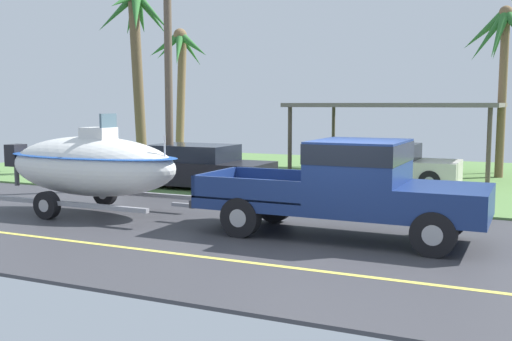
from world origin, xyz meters
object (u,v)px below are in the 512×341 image
object	(u,v)px
pickup_truck_towing	(357,185)
parked_sedan_near	(198,168)
utility_pole	(168,50)
palm_tree_mid	(179,64)
palm_tree_near_right	(137,36)
carport_awning	(399,106)
palm_tree_near_left	(505,46)
boat_on_trailer	(91,166)
parked_sedan_far	(381,165)

from	to	relation	value
pickup_truck_towing	parked_sedan_near	bearing A→B (deg)	143.46
pickup_truck_towing	utility_pole	bearing A→B (deg)	148.45
palm_tree_mid	palm_tree_near_right	bearing A→B (deg)	-80.04
carport_awning	palm_tree_near_left	bearing A→B (deg)	18.97
pickup_truck_towing	palm_tree_near_right	size ratio (longest dim) A/B	0.83
parked_sedan_near	boat_on_trailer	bearing A→B (deg)	-92.76
palm_tree_near_right	parked_sedan_far	bearing A→B (deg)	-0.81
pickup_truck_towing	parked_sedan_far	bearing A→B (deg)	99.95
carport_awning	palm_tree_mid	xyz separation A→B (m)	(-10.29, 1.78, 1.90)
parked_sedan_near	palm_tree_near_left	bearing A→B (deg)	39.28
palm_tree_near_right	palm_tree_mid	xyz separation A→B (m)	(-0.74, 4.19, -0.78)
pickup_truck_towing	palm_tree_near_right	bearing A→B (deg)	143.83
parked_sedan_near	palm_tree_near_right	world-z (taller)	palm_tree_near_right
palm_tree_mid	boat_on_trailer	bearing A→B (deg)	-67.39
pickup_truck_towing	boat_on_trailer	world-z (taller)	boat_on_trailer
palm_tree_near_right	palm_tree_mid	size ratio (longest dim) A/B	1.18
parked_sedan_far	palm_tree_mid	world-z (taller)	palm_tree_mid
boat_on_trailer	carport_awning	size ratio (longest dim) A/B	0.84
parked_sedan_near	palm_tree_near_left	world-z (taller)	palm_tree_near_left
palm_tree_near_right	carport_awning	bearing A→B (deg)	14.16
parked_sedan_far	utility_pole	distance (m)	7.65
palm_tree_near_right	palm_tree_mid	distance (m)	4.32
parked_sedan_near	palm_tree_mid	distance (m)	9.89
pickup_truck_towing	parked_sedan_far	world-z (taller)	pickup_truck_towing
boat_on_trailer	palm_tree_near_left	world-z (taller)	palm_tree_near_left
parked_sedan_far	palm_tree_mid	xyz separation A→B (m)	(-10.27, 4.32, 3.78)
boat_on_trailer	utility_pole	bearing A→B (deg)	98.03
boat_on_trailer	palm_tree_near_right	bearing A→B (deg)	118.50
pickup_truck_towing	parked_sedan_near	world-z (taller)	pickup_truck_towing
pickup_truck_towing	palm_tree_mid	bearing A→B (deg)	133.75
palm_tree_near_right	utility_pole	world-z (taller)	utility_pole
parked_sedan_near	carport_awning	distance (m)	7.79
pickup_truck_towing	boat_on_trailer	size ratio (longest dim) A/B	1.01
parked_sedan_near	utility_pole	bearing A→B (deg)	-161.54
boat_on_trailer	carport_awning	world-z (taller)	carport_awning
parked_sedan_far	utility_pole	size ratio (longest dim) A/B	0.58
parked_sedan_near	palm_tree_mid	xyz separation A→B (m)	(-5.29, 7.46, 3.78)
parked_sedan_far	carport_awning	size ratio (longest dim) A/B	0.68
boat_on_trailer	palm_tree_near_right	world-z (taller)	palm_tree_near_right
parked_sedan_near	palm_tree_mid	world-z (taller)	palm_tree_mid
boat_on_trailer	carport_awning	distance (m)	11.70
parked_sedan_far	palm_tree_near_right	world-z (taller)	palm_tree_near_right
palm_tree_mid	carport_awning	bearing A→B (deg)	-9.82
carport_awning	utility_pole	xyz separation A→B (m)	(-5.84, -5.96, 1.72)
palm_tree_near_left	utility_pole	size ratio (longest dim) A/B	0.73
palm_tree_near_right	parked_sedan_near	bearing A→B (deg)	-35.64
boat_on_trailer	utility_pole	world-z (taller)	utility_pole
utility_pole	boat_on_trailer	bearing A→B (deg)	-81.97
parked_sedan_near	palm_tree_near_right	bearing A→B (deg)	144.36
parked_sedan_far	carport_awning	distance (m)	3.16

